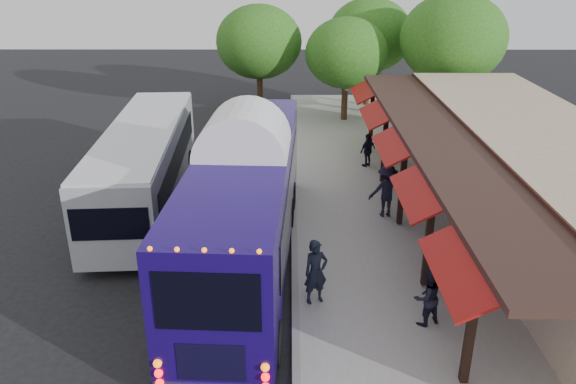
% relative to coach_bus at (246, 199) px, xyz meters
% --- Properties ---
extents(ground, '(90.00, 90.00, 0.00)m').
position_rel_coach_bus_xyz_m(ground, '(1.45, -1.69, -2.15)').
color(ground, black).
rests_on(ground, ground).
extents(sidewalk, '(10.00, 40.00, 0.15)m').
position_rel_coach_bus_xyz_m(sidewalk, '(6.45, 2.31, -2.08)').
color(sidewalk, '#9E9B93').
rests_on(sidewalk, ground).
extents(curb, '(0.20, 40.00, 0.16)m').
position_rel_coach_bus_xyz_m(curb, '(1.50, 2.31, -2.08)').
color(curb, gray).
rests_on(curb, ground).
extents(station_shelter, '(8.15, 20.00, 3.60)m').
position_rel_coach_bus_xyz_m(station_shelter, '(9.83, 2.31, -0.31)').
color(station_shelter, tan).
rests_on(station_shelter, ground).
extents(coach_bus, '(3.25, 12.65, 4.01)m').
position_rel_coach_bus_xyz_m(coach_bus, '(0.00, 0.00, 0.00)').
color(coach_bus, '#19085E').
rests_on(coach_bus, ground).
extents(city_bus, '(3.24, 11.69, 3.10)m').
position_rel_coach_bus_xyz_m(city_bus, '(-4.18, 4.53, -0.44)').
color(city_bus, '#94979C').
rests_on(city_bus, ground).
extents(ped_a, '(0.80, 0.67, 1.87)m').
position_rel_coach_bus_xyz_m(ped_a, '(2.05, -2.47, -1.07)').
color(ped_a, black).
rests_on(ped_a, sidewalk).
extents(ped_b, '(0.96, 0.87, 1.60)m').
position_rel_coach_bus_xyz_m(ped_b, '(4.85, -3.46, -1.21)').
color(ped_b, black).
rests_on(ped_b, sidewalk).
extents(ped_c, '(0.93, 0.86, 1.53)m').
position_rel_coach_bus_xyz_m(ped_c, '(4.85, 8.32, -1.24)').
color(ped_c, black).
rests_on(ped_c, sidewalk).
extents(ped_d, '(1.31, 0.80, 1.96)m').
position_rel_coach_bus_xyz_m(ped_d, '(4.85, 3.09, -1.02)').
color(ped_d, black).
rests_on(ped_d, sidewalk).
extents(sign_board, '(0.20, 0.43, 0.98)m').
position_rel_coach_bus_xyz_m(sign_board, '(5.44, -1.77, -1.34)').
color(sign_board, black).
rests_on(sign_board, sidewalk).
extents(tree_left, '(4.62, 4.62, 5.91)m').
position_rel_coach_bus_xyz_m(tree_left, '(4.49, 16.22, 1.78)').
color(tree_left, '#382314').
rests_on(tree_left, ground).
extents(tree_mid, '(5.23, 5.23, 6.70)m').
position_rel_coach_bus_xyz_m(tree_mid, '(6.23, 19.72, 2.31)').
color(tree_mid, '#382314').
rests_on(tree_mid, ground).
extents(tree_right, '(5.68, 5.68, 7.27)m').
position_rel_coach_bus_xyz_m(tree_right, '(10.10, 15.29, 2.69)').
color(tree_right, '#382314').
rests_on(tree_right, ground).
extents(tree_far, '(5.03, 5.03, 6.45)m').
position_rel_coach_bus_xyz_m(tree_far, '(-0.48, 18.01, 2.14)').
color(tree_far, '#382314').
rests_on(tree_far, ground).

